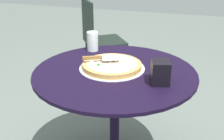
{
  "coord_description": "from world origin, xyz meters",
  "views": [
    {
      "loc": [
        0.42,
        -1.37,
        1.3
      ],
      "look_at": [
        -0.02,
        0.03,
        0.67
      ],
      "focal_mm": 44.9,
      "sensor_mm": 36.0,
      "label": 1
    }
  ],
  "objects_px": {
    "patio_table": "(115,97)",
    "napkin_dispenser": "(160,72)",
    "patio_chair_near": "(98,35)",
    "drinking_cup": "(93,41)",
    "pizza_server": "(101,58)",
    "pizza_on_tray": "(112,66)"
  },
  "relations": [
    {
      "from": "patio_table",
      "to": "napkin_dispenser",
      "type": "height_order",
      "value": "napkin_dispenser"
    },
    {
      "from": "napkin_dispenser",
      "to": "patio_chair_near",
      "type": "bearing_deg",
      "value": -164.08
    },
    {
      "from": "drinking_cup",
      "to": "patio_chair_near",
      "type": "bearing_deg",
      "value": 108.66
    },
    {
      "from": "patio_table",
      "to": "pizza_server",
      "type": "distance_m",
      "value": 0.24
    },
    {
      "from": "patio_table",
      "to": "pizza_on_tray",
      "type": "xyz_separation_m",
      "value": [
        -0.03,
        0.03,
        0.18
      ]
    },
    {
      "from": "pizza_on_tray",
      "to": "patio_chair_near",
      "type": "distance_m",
      "value": 1.35
    },
    {
      "from": "patio_table",
      "to": "patio_chair_near",
      "type": "xyz_separation_m",
      "value": [
        -0.57,
        1.25,
        -0.02
      ]
    },
    {
      "from": "pizza_on_tray",
      "to": "pizza_server",
      "type": "height_order",
      "value": "pizza_server"
    },
    {
      "from": "pizza_server",
      "to": "napkin_dispenser",
      "type": "xyz_separation_m",
      "value": [
        0.35,
        -0.11,
        0.0
      ]
    },
    {
      "from": "pizza_server",
      "to": "patio_chair_near",
      "type": "xyz_separation_m",
      "value": [
        -0.48,
        1.22,
        -0.24
      ]
    },
    {
      "from": "napkin_dispenser",
      "to": "patio_chair_near",
      "type": "xyz_separation_m",
      "value": [
        -0.83,
        1.33,
        -0.25
      ]
    },
    {
      "from": "patio_table",
      "to": "pizza_on_tray",
      "type": "height_order",
      "value": "pizza_on_tray"
    },
    {
      "from": "pizza_server",
      "to": "pizza_on_tray",
      "type": "bearing_deg",
      "value": -1.54
    },
    {
      "from": "patio_table",
      "to": "drinking_cup",
      "type": "relative_size",
      "value": 7.15
    },
    {
      "from": "pizza_server",
      "to": "napkin_dispenser",
      "type": "distance_m",
      "value": 0.37
    },
    {
      "from": "patio_table",
      "to": "patio_chair_near",
      "type": "bearing_deg",
      "value": 114.41
    },
    {
      "from": "drinking_cup",
      "to": "napkin_dispenser",
      "type": "bearing_deg",
      "value": -35.83
    },
    {
      "from": "pizza_server",
      "to": "napkin_dispenser",
      "type": "height_order",
      "value": "napkin_dispenser"
    },
    {
      "from": "pizza_server",
      "to": "patio_chair_near",
      "type": "distance_m",
      "value": 1.33
    },
    {
      "from": "pizza_server",
      "to": "patio_table",
      "type": "bearing_deg",
      "value": -17.78
    },
    {
      "from": "drinking_cup",
      "to": "patio_chair_near",
      "type": "relative_size",
      "value": 0.15
    },
    {
      "from": "patio_table",
      "to": "pizza_server",
      "type": "relative_size",
      "value": 4.31
    }
  ]
}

